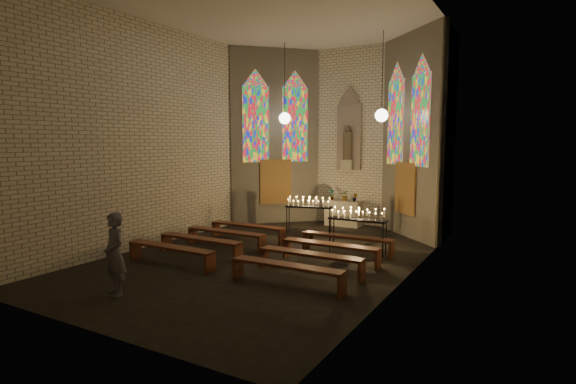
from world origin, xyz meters
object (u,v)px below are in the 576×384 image
at_px(votive_stand_right, 358,216).
at_px(aisle_flower_pot, 310,235).
at_px(votive_stand_left, 309,204).
at_px(visitor, 115,254).
at_px(altar, 343,213).

bearing_deg(votive_stand_right, aisle_flower_pot, 157.47).
xyz_separation_m(aisle_flower_pot, votive_stand_left, (-0.63, 1.14, 0.85)).
bearing_deg(votive_stand_left, visitor, -107.95).
bearing_deg(aisle_flower_pot, votive_stand_left, 119.04).
xyz_separation_m(votive_stand_left, votive_stand_right, (2.58, -1.86, 0.05)).
relative_size(aisle_flower_pot, visitor, 0.23).
relative_size(votive_stand_left, visitor, 0.95).
bearing_deg(visitor, altar, 101.11).
height_order(votive_stand_left, votive_stand_right, votive_stand_right).
xyz_separation_m(altar, aisle_flower_pot, (0.11, -3.13, -0.29)).
xyz_separation_m(altar, votive_stand_right, (2.06, -3.85, 0.61)).
bearing_deg(aisle_flower_pot, votive_stand_right, -20.36).
bearing_deg(altar, votive_stand_right, -61.90).
bearing_deg(altar, aisle_flower_pot, -88.01).
xyz_separation_m(votive_stand_left, visitor, (-0.64, -7.96, -0.15)).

